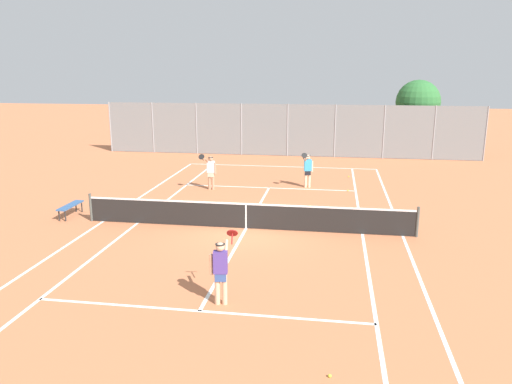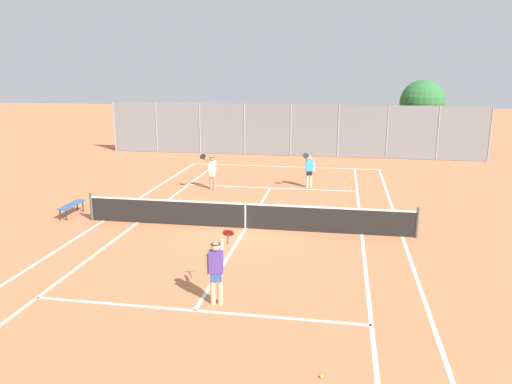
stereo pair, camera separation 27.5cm
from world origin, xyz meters
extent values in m
plane|color=#C67047|center=(0.00, 0.00, 0.00)|extent=(120.00, 120.00, 0.00)
cube|color=white|center=(0.00, 11.90, 0.00)|extent=(11.00, 0.10, 0.01)
cube|color=white|center=(-5.50, 0.00, 0.00)|extent=(0.10, 23.80, 0.01)
cube|color=white|center=(5.50, 0.00, 0.00)|extent=(0.10, 23.80, 0.01)
cube|color=white|center=(-4.13, 0.00, 0.00)|extent=(0.10, 23.80, 0.01)
cube|color=white|center=(4.13, 0.00, 0.00)|extent=(0.10, 23.80, 0.01)
cube|color=white|center=(0.00, -6.40, 0.00)|extent=(8.26, 0.10, 0.01)
cube|color=white|center=(0.00, 6.40, 0.00)|extent=(8.26, 0.10, 0.01)
cube|color=white|center=(0.00, 0.00, 0.00)|extent=(0.10, 12.80, 0.01)
cylinder|color=#474C47|center=(-5.95, 0.00, 0.53)|extent=(0.10, 0.10, 1.07)
cylinder|color=#474C47|center=(5.95, 0.00, 0.53)|extent=(0.10, 0.10, 1.07)
cube|color=black|center=(0.00, 0.00, 0.46)|extent=(11.90, 0.02, 0.89)
cube|color=white|center=(0.00, 0.00, 0.92)|extent=(11.90, 0.03, 0.06)
cube|color=white|center=(0.00, 0.00, 0.44)|extent=(0.05, 0.03, 0.89)
cylinder|color=#D8A884|center=(0.34, -5.97, 0.41)|extent=(0.13, 0.13, 0.82)
cylinder|color=#D8A884|center=(0.52, -5.94, 0.41)|extent=(0.13, 0.13, 0.82)
cube|color=#334C8C|center=(0.43, -5.95, 0.74)|extent=(0.30, 0.22, 0.24)
cube|color=#4C388C|center=(0.43, -5.95, 1.10)|extent=(0.36, 0.25, 0.56)
sphere|color=#D8A884|center=(0.43, -5.95, 1.49)|extent=(0.22, 0.22, 0.22)
cylinder|color=black|center=(0.43, -5.95, 1.56)|extent=(0.23, 0.23, 0.02)
cylinder|color=#D8A884|center=(0.21, -5.99, 1.04)|extent=(0.08, 0.08, 0.52)
cylinder|color=#D8A884|center=(0.54, -5.80, 1.39)|extent=(0.14, 0.46, 0.35)
cylinder|color=maroon|center=(0.63, -5.52, 1.55)|extent=(0.07, 0.25, 0.22)
cylinder|color=maroon|center=(0.61, -5.40, 1.66)|extent=(0.30, 0.23, 0.23)
cylinder|color=tan|center=(-2.60, 5.66, 0.41)|extent=(0.13, 0.13, 0.82)
cylinder|color=tan|center=(-2.78, 5.68, 0.41)|extent=(0.13, 0.13, 0.82)
cube|color=beige|center=(-2.69, 5.67, 0.74)|extent=(0.30, 0.21, 0.24)
cube|color=white|center=(-2.69, 5.67, 1.10)|extent=(0.36, 0.24, 0.56)
sphere|color=tan|center=(-2.69, 5.67, 1.49)|extent=(0.22, 0.22, 0.22)
cylinder|color=black|center=(-2.69, 5.67, 1.56)|extent=(0.23, 0.23, 0.02)
cylinder|color=tan|center=(-2.47, 5.64, 1.04)|extent=(0.08, 0.08, 0.52)
cylinder|color=tan|center=(-2.83, 5.54, 1.39)|extent=(0.13, 0.46, 0.35)
cylinder|color=black|center=(-2.99, 5.30, 1.55)|extent=(0.06, 0.25, 0.22)
cylinder|color=black|center=(-3.01, 5.18, 1.66)|extent=(0.30, 0.23, 0.23)
cylinder|color=beige|center=(1.91, 6.84, 0.41)|extent=(0.13, 0.13, 0.82)
cylinder|color=beige|center=(1.74, 6.80, 0.41)|extent=(0.13, 0.13, 0.82)
cube|color=black|center=(1.82, 6.82, 0.74)|extent=(0.31, 0.24, 0.24)
cube|color=#3399D8|center=(1.82, 6.82, 1.10)|extent=(0.38, 0.27, 0.56)
sphere|color=beige|center=(1.82, 6.82, 1.49)|extent=(0.22, 0.22, 0.22)
cylinder|color=black|center=(1.82, 6.82, 1.56)|extent=(0.23, 0.23, 0.02)
cylinder|color=beige|center=(2.04, 6.87, 1.04)|extent=(0.08, 0.08, 0.52)
cylinder|color=beige|center=(1.73, 6.65, 1.39)|extent=(0.18, 0.46, 0.35)
cylinder|color=black|center=(1.66, 6.37, 1.55)|extent=(0.09, 0.25, 0.22)
cylinder|color=black|center=(1.68, 6.25, 1.66)|extent=(0.32, 0.25, 0.23)
sphere|color=#D1DB33|center=(3.11, -8.57, 0.03)|extent=(0.07, 0.07, 0.07)
sphere|color=#D1DB33|center=(0.94, 0.89, 0.03)|extent=(0.07, 0.07, 0.07)
sphere|color=#D1DB33|center=(2.14, 3.29, 0.03)|extent=(0.07, 0.07, 0.07)
sphere|color=#D1DB33|center=(3.77, 6.32, 0.03)|extent=(0.07, 0.07, 0.07)
sphere|color=#D1DB33|center=(3.88, 9.51, 0.03)|extent=(0.07, 0.07, 0.07)
cube|color=#33598C|center=(-7.04, 0.46, 0.44)|extent=(0.36, 1.50, 0.05)
cylinder|color=#262626|center=(-6.91, 1.09, 0.21)|extent=(0.05, 0.05, 0.41)
cylinder|color=#262626|center=(-6.91, -0.18, 0.21)|extent=(0.05, 0.05, 0.41)
cylinder|color=#262626|center=(-7.17, 1.09, 0.21)|extent=(0.05, 0.05, 0.41)
cylinder|color=#262626|center=(-7.17, -0.18, 0.21)|extent=(0.05, 0.05, 0.41)
cylinder|color=gray|center=(-12.29, 15.63, 1.70)|extent=(0.08, 0.08, 3.41)
cylinder|color=gray|center=(-9.22, 15.63, 1.70)|extent=(0.08, 0.08, 3.41)
cylinder|color=gray|center=(-6.15, 15.63, 1.70)|extent=(0.08, 0.08, 3.41)
cylinder|color=gray|center=(-3.07, 15.63, 1.70)|extent=(0.08, 0.08, 3.41)
cylinder|color=gray|center=(0.00, 15.63, 1.70)|extent=(0.08, 0.08, 3.41)
cylinder|color=gray|center=(3.07, 15.63, 1.70)|extent=(0.08, 0.08, 3.41)
cylinder|color=gray|center=(6.15, 15.63, 1.70)|extent=(0.08, 0.08, 3.41)
cylinder|color=gray|center=(9.22, 15.63, 1.70)|extent=(0.08, 0.08, 3.41)
cylinder|color=gray|center=(12.29, 15.63, 1.70)|extent=(0.08, 0.08, 3.41)
cube|color=slate|center=(0.00, 15.63, 1.70)|extent=(24.58, 0.02, 3.37)
cylinder|color=brown|center=(8.53, 18.37, 1.20)|extent=(0.23, 0.23, 2.40)
sphere|color=#2D6B33|center=(8.53, 18.37, 3.43)|extent=(2.95, 2.95, 2.95)
sphere|color=#2D6B33|center=(8.39, 18.15, 3.06)|extent=(2.13, 2.13, 2.13)
camera|label=1|loc=(3.01, -16.92, 5.62)|focal=35.00mm
camera|label=2|loc=(3.29, -16.87, 5.62)|focal=35.00mm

